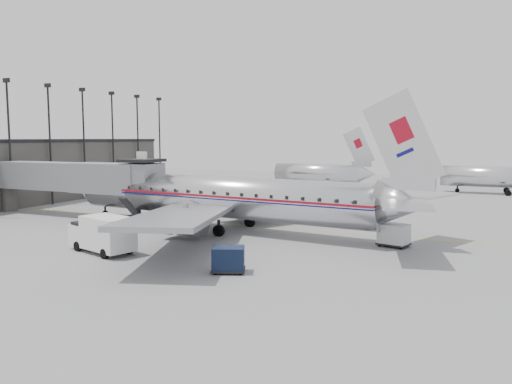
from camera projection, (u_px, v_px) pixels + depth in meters
ground at (200, 235)px, 43.75m from camera, size 160.00×160.00×0.00m
terminal at (15, 172)px, 66.01m from camera, size 12.00×46.00×8.00m
apron_line at (259, 226)px, 48.01m from camera, size 60.00×0.15×0.01m
jet_bridge at (81, 178)px, 53.29m from camera, size 21.00×6.20×7.10m
floodlight_masts at (68, 139)px, 65.67m from camera, size 0.90×42.25×15.25m
distant_aircraft_near at (318, 173)px, 82.40m from camera, size 16.39×3.20×10.26m
distant_aircraft_mid at (491, 176)px, 75.64m from camera, size 16.39×3.20×10.26m
airliner at (223, 197)px, 45.77m from camera, size 38.52×35.54×12.19m
service_van at (102, 233)px, 36.93m from camera, size 6.24×3.89×2.75m
baggage_cart_navy at (228, 259)px, 31.42m from camera, size 2.55×2.28×1.65m
baggage_cart_white at (394, 235)px, 38.97m from camera, size 2.63×2.25×1.78m
ramp_worker at (116, 234)px, 39.91m from camera, size 0.64×0.49×1.58m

